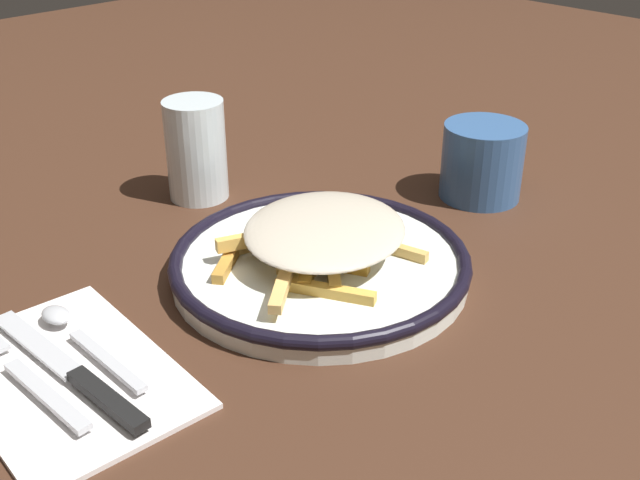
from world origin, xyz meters
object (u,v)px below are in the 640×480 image
at_px(napkin, 67,373).
at_px(knife, 78,376).
at_px(fries_heap, 317,234).
at_px(spoon, 75,332).
at_px(fork, 24,375).
at_px(water_glass, 196,150).
at_px(coffee_mug, 480,160).
at_px(plate, 320,263).

distance_m(napkin, knife, 0.02).
height_order(fries_heap, spoon, fries_heap).
bearing_deg(napkin, fork, 156.74).
xyz_separation_m(spoon, water_glass, (0.25, 0.17, 0.05)).
xyz_separation_m(fries_heap, coffee_mug, (0.26, -0.00, 0.00)).
xyz_separation_m(napkin, knife, (0.00, -0.02, 0.01)).
xyz_separation_m(plate, napkin, (-0.25, 0.03, -0.01)).
relative_size(fries_heap, water_glass, 1.93).
distance_m(knife, spoon, 0.06).
distance_m(napkin, coffee_mug, 0.52).
height_order(napkin, spoon, spoon).
bearing_deg(water_glass, fries_heap, -96.13).
bearing_deg(water_glass, coffee_mug, -43.83).
height_order(plate, knife, plate).
height_order(spoon, coffee_mug, coffee_mug).
relative_size(napkin, coffee_mug, 1.82).
bearing_deg(fork, knife, -46.94).
xyz_separation_m(fries_heap, water_glass, (0.02, 0.22, 0.02)).
height_order(napkin, coffee_mug, coffee_mug).
bearing_deg(coffee_mug, fork, 176.18).
relative_size(plate, knife, 1.38).
bearing_deg(napkin, coffee_mug, -2.68).
bearing_deg(knife, coffee_mug, -0.60).
distance_m(fries_heap, coffee_mug, 0.26).
relative_size(plate, spoon, 1.91).
bearing_deg(plate, coffee_mug, 0.78).
height_order(plate, fork, plate).
relative_size(napkin, spoon, 1.45).
bearing_deg(coffee_mug, plate, -179.22).
distance_m(plate, napkin, 0.26).
bearing_deg(plate, fries_heap, 65.37).
bearing_deg(spoon, coffee_mug, -6.89).
bearing_deg(fries_heap, water_glass, 83.87).
bearing_deg(spoon, plate, -15.54).
distance_m(plate, fries_heap, 0.03).
relative_size(plate, fork, 1.65).
relative_size(water_glass, coffee_mug, 0.96).
relative_size(knife, water_glass, 1.80).
xyz_separation_m(fries_heap, knife, (-0.26, 0.00, -0.03)).
bearing_deg(spoon, fork, -158.16).
bearing_deg(fries_heap, plate, -114.63).
bearing_deg(plate, spoon, 164.46).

